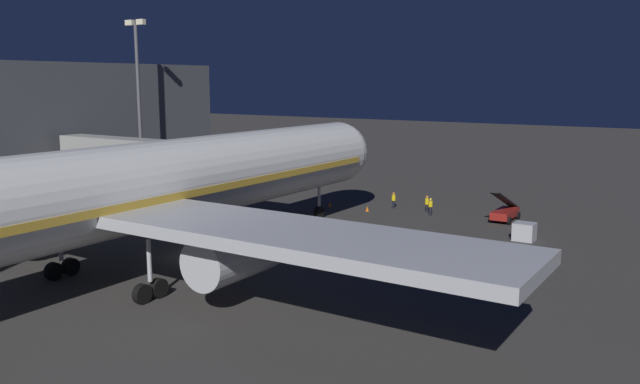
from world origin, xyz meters
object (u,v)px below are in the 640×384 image
Objects in this scene: jet_bridge at (163,154)px; traffic_cone_nose_port at (367,209)px; airliner_at_gate at (93,197)px; traffic_cone_nose_starboard at (330,204)px; ground_crew_near_nose_gear at (430,206)px; ground_crew_under_port_wing at (427,203)px; belt_loader at (505,212)px; baggage_container_near_belt at (524,232)px; ground_crew_by_tug at (394,199)px; apron_floodlight_mast at (139,95)px.

jet_bridge is 20.62m from traffic_cone_nose_port.
airliner_at_gate is 117.54× the size of traffic_cone_nose_starboard.
jet_bridge is at bearing -54.50° from airliner_at_gate.
ground_crew_near_nose_gear reaches higher than traffic_cone_nose_port.
jet_bridge is 44.47× the size of traffic_cone_nose_starboard.
traffic_cone_nose_port is (5.20, 2.84, -0.66)m from ground_crew_under_port_wing.
traffic_cone_nose_port is 4.40m from traffic_cone_nose_starboard.
belt_loader is 7.75m from ground_crew_under_port_wing.
baggage_container_near_belt is at bearing 150.82° from ground_crew_under_port_wing.
ground_crew_by_tug is at bearing -18.59° from ground_crew_near_nose_gear.
ground_crew_under_port_wing is (-20.38, -15.56, -5.09)m from jet_bridge.
baggage_container_near_belt reaches higher than traffic_cone_nose_port.
belt_loader is 12.48× the size of traffic_cone_nose_starboard.
traffic_cone_nose_starboard is (10.64, 1.28, -0.71)m from ground_crew_near_nose_gear.
ground_crew_under_port_wing is (-7.40, -33.76, -4.99)m from airliner_at_gate.
traffic_cone_nose_port is (-27.70, -4.24, -11.05)m from apron_floodlight_mast.
airliner_at_gate reaches higher than ground_crew_by_tug.
airliner_at_gate is 37.30m from apron_floodlight_mast.
apron_floodlight_mast reaches higher than jet_bridge.
ground_crew_near_nose_gear reaches higher than ground_crew_under_port_wing.
belt_loader is 6.94m from ground_crew_near_nose_gear.
jet_bridge is 14.38× the size of ground_crew_under_port_wing.
apron_floodlight_mast is at bearing 10.19° from belt_loader.
traffic_cone_nose_starboard is (-23.30, -4.24, -11.05)m from apron_floodlight_mast.
belt_loader is 4.07× the size of ground_crew_by_tug.
airliner_at_gate is 22.35m from jet_bridge.
ground_crew_under_port_wing is at bearing -142.64° from jet_bridge.
ground_crew_by_tug is 3.06× the size of traffic_cone_nose_port.
airliner_at_gate is 38.72× the size of baggage_container_near_belt.
apron_floodlight_mast is 11.81× the size of baggage_container_near_belt.
ground_crew_by_tug is (3.70, -0.04, -0.01)m from ground_crew_under_port_wing.
apron_floodlight_mast reaches higher than ground_crew_under_port_wing.
jet_bridge is 17.64m from traffic_cone_nose_starboard.
traffic_cone_nose_port is at bearing 13.35° from belt_loader.
ground_crew_near_nose_gear is 3.24× the size of traffic_cone_nose_port.
ground_crew_under_port_wing is (7.74, 0.23, 0.09)m from belt_loader.
airliner_at_gate is 31.51m from traffic_cone_nose_starboard.
jet_bridge reaches higher than baggage_container_near_belt.
traffic_cone_nose_port is at bearing 180.00° from traffic_cone_nose_starboard.
ground_crew_near_nose_gear is 10.74m from traffic_cone_nose_starboard.
apron_floodlight_mast reaches higher than traffic_cone_nose_starboard.
baggage_container_near_belt is (-3.63, 6.58, -0.11)m from belt_loader.
ground_crew_under_port_wing is 1.01× the size of ground_crew_by_tug.
traffic_cone_nose_starboard is at bearing 16.46° from ground_crew_under_port_wing.
belt_loader is (-28.12, -15.79, -5.18)m from jet_bridge.
apron_floodlight_mast is 2.87× the size of belt_loader.
traffic_cone_nose_starboard is at bearing 6.86° from ground_crew_near_nose_gear.
ground_crew_near_nose_gear is at bearing 161.41° from ground_crew_by_tug.
jet_bridge reaches higher than belt_loader.
apron_floodlight_mast is 45.53m from baggage_container_near_belt.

